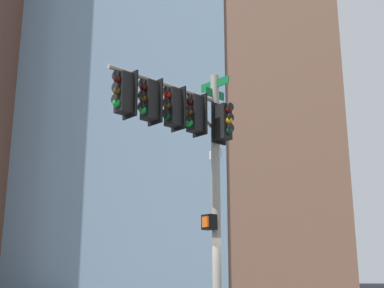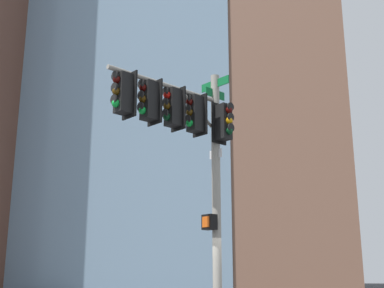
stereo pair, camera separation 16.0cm
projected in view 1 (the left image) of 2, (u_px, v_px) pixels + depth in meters
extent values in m
cylinder|color=#9E998C|center=(216.00, 199.00, 13.77)|extent=(0.24, 0.24, 7.11)
cylinder|color=#9E998C|center=(167.00, 85.00, 13.26)|extent=(2.32, 2.94, 0.12)
cylinder|color=#9E998C|center=(199.00, 111.00, 13.92)|extent=(0.70, 0.87, 0.75)
cube|color=#0F6B33|center=(215.00, 84.00, 14.60)|extent=(0.87, 0.68, 0.24)
cube|color=#0F6B33|center=(215.00, 94.00, 14.52)|extent=(0.48, 0.60, 0.24)
cube|color=white|center=(216.00, 154.00, 14.08)|extent=(0.37, 0.30, 0.24)
cube|color=black|center=(195.00, 114.00, 13.80)|extent=(0.48, 0.48, 1.00)
cube|color=black|center=(200.00, 115.00, 13.93)|extent=(0.45, 0.37, 1.16)
sphere|color=#470A07|center=(189.00, 102.00, 13.74)|extent=(0.20, 0.20, 0.20)
cylinder|color=black|center=(188.00, 98.00, 13.72)|extent=(0.21, 0.17, 0.23)
sphere|color=#4C330A|center=(189.00, 112.00, 13.67)|extent=(0.20, 0.20, 0.20)
cylinder|color=black|center=(188.00, 109.00, 13.65)|extent=(0.21, 0.17, 0.23)
sphere|color=green|center=(189.00, 123.00, 13.59)|extent=(0.20, 0.20, 0.20)
cylinder|color=black|center=(188.00, 119.00, 13.57)|extent=(0.21, 0.17, 0.23)
cube|color=black|center=(173.00, 108.00, 13.28)|extent=(0.48, 0.48, 1.00)
cube|color=black|center=(179.00, 109.00, 13.40)|extent=(0.45, 0.37, 1.16)
sphere|color=red|center=(167.00, 95.00, 13.22)|extent=(0.20, 0.20, 0.20)
cylinder|color=black|center=(166.00, 91.00, 13.19)|extent=(0.21, 0.17, 0.23)
sphere|color=#4C330A|center=(167.00, 106.00, 13.14)|extent=(0.20, 0.20, 0.20)
cylinder|color=black|center=(165.00, 102.00, 13.12)|extent=(0.21, 0.17, 0.23)
sphere|color=#0A3819|center=(167.00, 117.00, 13.07)|extent=(0.20, 0.20, 0.20)
cylinder|color=black|center=(165.00, 113.00, 13.04)|extent=(0.21, 0.17, 0.23)
cube|color=black|center=(150.00, 101.00, 12.75)|extent=(0.48, 0.48, 1.00)
cube|color=black|center=(155.00, 102.00, 12.88)|extent=(0.45, 0.37, 1.16)
sphere|color=#470A07|center=(143.00, 87.00, 12.69)|extent=(0.20, 0.20, 0.20)
cylinder|color=black|center=(141.00, 83.00, 12.67)|extent=(0.21, 0.17, 0.23)
sphere|color=#4C330A|center=(143.00, 99.00, 12.61)|extent=(0.20, 0.20, 0.20)
cylinder|color=black|center=(141.00, 95.00, 12.59)|extent=(0.21, 0.17, 0.23)
sphere|color=green|center=(143.00, 110.00, 12.54)|extent=(0.20, 0.20, 0.20)
cylinder|color=black|center=(141.00, 106.00, 12.52)|extent=(0.21, 0.17, 0.23)
cube|color=black|center=(124.00, 93.00, 12.23)|extent=(0.48, 0.48, 1.00)
cube|color=black|center=(130.00, 95.00, 12.35)|extent=(0.45, 0.37, 1.16)
sphere|color=#470A07|center=(117.00, 79.00, 12.16)|extent=(0.20, 0.20, 0.20)
cylinder|color=black|center=(115.00, 75.00, 12.14)|extent=(0.21, 0.17, 0.23)
sphere|color=#4C330A|center=(117.00, 91.00, 12.09)|extent=(0.20, 0.20, 0.20)
cylinder|color=black|center=(115.00, 87.00, 12.07)|extent=(0.21, 0.17, 0.23)
sphere|color=green|center=(117.00, 103.00, 12.01)|extent=(0.20, 0.20, 0.20)
cylinder|color=black|center=(114.00, 99.00, 11.99)|extent=(0.21, 0.17, 0.23)
cube|color=black|center=(224.00, 122.00, 14.07)|extent=(0.48, 0.48, 1.00)
cube|color=black|center=(219.00, 124.00, 14.20)|extent=(0.37, 0.45, 1.16)
sphere|color=#470A07|center=(229.00, 110.00, 14.00)|extent=(0.20, 0.20, 0.20)
cylinder|color=black|center=(231.00, 107.00, 13.98)|extent=(0.17, 0.21, 0.23)
sphere|color=#F29E0C|center=(229.00, 121.00, 13.92)|extent=(0.20, 0.20, 0.20)
cylinder|color=black|center=(231.00, 117.00, 13.90)|extent=(0.17, 0.21, 0.23)
sphere|color=#0A3819|center=(229.00, 131.00, 13.85)|extent=(0.20, 0.20, 0.20)
cylinder|color=black|center=(231.00, 128.00, 13.83)|extent=(0.17, 0.21, 0.23)
cube|color=black|center=(209.00, 222.00, 13.42)|extent=(0.44, 0.42, 0.40)
cube|color=#EA5914|center=(206.00, 222.00, 13.33)|extent=(0.21, 0.17, 0.28)
cube|color=#845B47|center=(224.00, 133.00, 52.77)|extent=(22.26, 16.39, 31.84)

